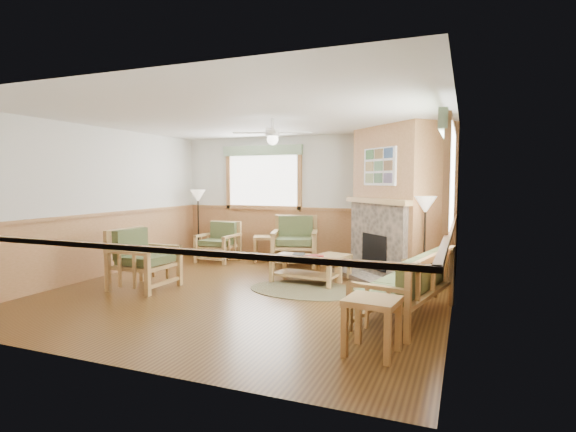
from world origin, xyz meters
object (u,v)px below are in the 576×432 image
at_px(armchair_left, 144,259).
at_px(footstool, 333,267).
at_px(armchair_back_right, 295,241).
at_px(coffee_table, 306,270).
at_px(armchair_back_left, 218,242).
at_px(end_table_sofa, 372,326).
at_px(floor_lamp_left, 198,223).
at_px(sofa, 406,285).
at_px(end_table_chairs, 265,249).
at_px(floor_lamp_right, 425,243).

xyz_separation_m(armchair_left, footstool, (2.64, 1.79, -0.26)).
relative_size(armchair_back_right, coffee_table, 0.88).
distance_m(armchair_back_left, end_table_sofa, 5.68).
relative_size(armchair_left, floor_lamp_left, 0.62).
distance_m(armchair_back_left, floor_lamp_left, 0.94).
relative_size(armchair_back_right, armchair_left, 1.04).
bearing_deg(armchair_left, floor_lamp_left, 18.23).
height_order(armchair_back_left, end_table_sofa, armchair_back_left).
xyz_separation_m(sofa, armchair_left, (-4.11, 0.03, 0.06)).
bearing_deg(end_table_chairs, armchair_left, -104.70).
relative_size(end_table_sofa, floor_lamp_right, 0.38).
relative_size(sofa, end_table_sofa, 3.20).
relative_size(end_table_chairs, end_table_sofa, 0.94).
bearing_deg(armchair_back_left, floor_lamp_right, -12.83).
xyz_separation_m(armchair_back_left, coffee_table, (2.43, -1.22, -0.19)).
bearing_deg(sofa, end_table_chairs, -119.02).
bearing_deg(end_table_chairs, footstool, -32.16).
relative_size(floor_lamp_left, floor_lamp_right, 1.02).
bearing_deg(footstool, armchair_back_left, 164.89).
bearing_deg(floor_lamp_right, end_table_chairs, 157.51).
bearing_deg(armchair_back_right, armchair_back_left, 171.90).
bearing_deg(floor_lamp_right, armchair_back_right, 155.00).
bearing_deg(end_table_chairs, armchair_back_left, -155.18).
xyz_separation_m(armchair_back_right, footstool, (1.11, -1.00, -0.28)).
height_order(end_table_sofa, floor_lamp_left, floor_lamp_left).
distance_m(armchair_back_right, floor_lamp_left, 2.45).
height_order(armchair_back_right, floor_lamp_right, floor_lamp_right).
height_order(armchair_back_left, coffee_table, armchair_back_left).
xyz_separation_m(armchair_back_right, coffee_table, (0.76, -1.47, -0.27)).
height_order(armchair_left, end_table_chairs, armchair_left).
height_order(sofa, armchair_back_left, same).
bearing_deg(floor_lamp_left, floor_lamp_right, -15.54).
bearing_deg(armchair_back_right, footstool, -58.56).
bearing_deg(coffee_table, footstool, 58.46).
distance_m(armchair_back_left, end_table_chairs, 1.02).
bearing_deg(sofa, floor_lamp_left, -107.96).
bearing_deg(end_table_sofa, sofa, 83.47).
relative_size(footstool, floor_lamp_left, 0.33).
bearing_deg(armchair_left, armchair_back_left, 4.45).
height_order(armchair_back_left, end_table_chairs, armchair_back_left).
bearing_deg(coffee_table, sofa, -30.85).
height_order(armchair_back_left, floor_lamp_left, floor_lamp_left).
distance_m(end_table_sofa, floor_lamp_right, 2.98).
bearing_deg(footstool, coffee_table, -127.18).
bearing_deg(armchair_back_right, floor_lamp_left, 159.33).
bearing_deg(armchair_left, sofa, -89.08).
bearing_deg(end_table_chairs, sofa, -41.88).
bearing_deg(sofa, end_table_sofa, 6.33).
distance_m(armchair_back_right, footstool, 1.52).
bearing_deg(footstool, armchair_left, -145.97).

